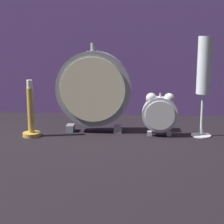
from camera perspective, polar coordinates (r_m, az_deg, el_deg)
ground_plane at (r=0.92m, az=-0.39°, el=-4.63°), size 4.00×4.00×0.00m
fabric_backdrop_drape at (r=1.20m, az=0.94°, el=13.14°), size 1.71×0.01×0.57m
alarm_clock_twin_bell at (r=0.96m, az=7.30°, el=-0.07°), size 0.09×0.03×0.11m
mantel_clock_silver at (r=0.99m, az=-2.82°, el=3.48°), size 0.20×0.04×0.24m
champagne_flute at (r=0.97m, az=13.86°, el=5.79°), size 0.05×0.05×0.25m
brass_candlestick at (r=0.98m, az=-12.25°, el=-0.89°), size 0.05×0.05×0.15m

